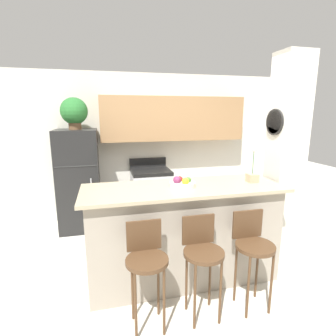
{
  "coord_description": "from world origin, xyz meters",
  "views": [
    {
      "loc": [
        -0.82,
        -2.6,
        1.87
      ],
      "look_at": [
        0.0,
        0.73,
        1.15
      ],
      "focal_mm": 28.0,
      "sensor_mm": 36.0,
      "label": 1
    }
  ],
  "objects_px": {
    "stove_range": "(151,195)",
    "orchid_vase": "(253,171)",
    "fruit_bowl": "(182,183)",
    "potted_plant_on_fridge": "(74,112)",
    "bar_stool_mid": "(202,253)",
    "bar_stool_right": "(253,246)",
    "refrigerator": "(79,180)",
    "bar_stool_left": "(146,260)",
    "trash_bin": "(115,218)"
  },
  "relations": [
    {
      "from": "refrigerator",
      "to": "potted_plant_on_fridge",
      "type": "distance_m",
      "value": 1.08
    },
    {
      "from": "orchid_vase",
      "to": "trash_bin",
      "type": "distance_m",
      "value": 2.36
    },
    {
      "from": "potted_plant_on_fridge",
      "to": "orchid_vase",
      "type": "bearing_deg",
      "value": -40.09
    },
    {
      "from": "bar_stool_right",
      "to": "bar_stool_mid",
      "type": "bearing_deg",
      "value": 180.0
    },
    {
      "from": "bar_stool_mid",
      "to": "bar_stool_right",
      "type": "xyz_separation_m",
      "value": [
        0.51,
        0.0,
        0.0
      ]
    },
    {
      "from": "stove_range",
      "to": "trash_bin",
      "type": "relative_size",
      "value": 2.82
    },
    {
      "from": "stove_range",
      "to": "fruit_bowl",
      "type": "relative_size",
      "value": 3.85
    },
    {
      "from": "fruit_bowl",
      "to": "stove_range",
      "type": "bearing_deg",
      "value": 91.09
    },
    {
      "from": "bar_stool_right",
      "to": "potted_plant_on_fridge",
      "type": "relative_size",
      "value": 1.95
    },
    {
      "from": "bar_stool_mid",
      "to": "potted_plant_on_fridge",
      "type": "relative_size",
      "value": 1.95
    },
    {
      "from": "potted_plant_on_fridge",
      "to": "fruit_bowl",
      "type": "height_order",
      "value": "potted_plant_on_fridge"
    },
    {
      "from": "bar_stool_mid",
      "to": "bar_stool_right",
      "type": "height_order",
      "value": "same"
    },
    {
      "from": "orchid_vase",
      "to": "fruit_bowl",
      "type": "relative_size",
      "value": 1.51
    },
    {
      "from": "trash_bin",
      "to": "bar_stool_right",
      "type": "bearing_deg",
      "value": -59.57
    },
    {
      "from": "bar_stool_mid",
      "to": "trash_bin",
      "type": "relative_size",
      "value": 2.48
    },
    {
      "from": "potted_plant_on_fridge",
      "to": "fruit_bowl",
      "type": "relative_size",
      "value": 1.75
    },
    {
      "from": "bar_stool_left",
      "to": "fruit_bowl",
      "type": "distance_m",
      "value": 0.9
    },
    {
      "from": "stove_range",
      "to": "bar_stool_left",
      "type": "relative_size",
      "value": 1.13
    },
    {
      "from": "orchid_vase",
      "to": "fruit_bowl",
      "type": "distance_m",
      "value": 0.84
    },
    {
      "from": "bar_stool_right",
      "to": "fruit_bowl",
      "type": "xyz_separation_m",
      "value": [
        -0.53,
        0.57,
        0.5
      ]
    },
    {
      "from": "stove_range",
      "to": "fruit_bowl",
      "type": "xyz_separation_m",
      "value": [
        0.03,
        -1.76,
        0.67
      ]
    },
    {
      "from": "bar_stool_mid",
      "to": "orchid_vase",
      "type": "distance_m",
      "value": 1.15
    },
    {
      "from": "stove_range",
      "to": "fruit_bowl",
      "type": "height_order",
      "value": "fruit_bowl"
    },
    {
      "from": "bar_stool_left",
      "to": "trash_bin",
      "type": "height_order",
      "value": "bar_stool_left"
    },
    {
      "from": "orchid_vase",
      "to": "fruit_bowl",
      "type": "height_order",
      "value": "orchid_vase"
    },
    {
      "from": "refrigerator",
      "to": "stove_range",
      "type": "xyz_separation_m",
      "value": [
        1.18,
        0.04,
        -0.35
      ]
    },
    {
      "from": "stove_range",
      "to": "bar_stool_left",
      "type": "distance_m",
      "value": 2.38
    },
    {
      "from": "stove_range",
      "to": "potted_plant_on_fridge",
      "type": "bearing_deg",
      "value": -178.16
    },
    {
      "from": "bar_stool_mid",
      "to": "fruit_bowl",
      "type": "bearing_deg",
      "value": 92.26
    },
    {
      "from": "bar_stool_left",
      "to": "fruit_bowl",
      "type": "height_order",
      "value": "fruit_bowl"
    },
    {
      "from": "orchid_vase",
      "to": "trash_bin",
      "type": "height_order",
      "value": "orchid_vase"
    },
    {
      "from": "stove_range",
      "to": "bar_stool_right",
      "type": "relative_size",
      "value": 1.13
    },
    {
      "from": "refrigerator",
      "to": "trash_bin",
      "type": "relative_size",
      "value": 4.26
    },
    {
      "from": "refrigerator",
      "to": "bar_stool_mid",
      "type": "bearing_deg",
      "value": -61.62
    },
    {
      "from": "stove_range",
      "to": "bar_stool_mid",
      "type": "bearing_deg",
      "value": -88.62
    },
    {
      "from": "refrigerator",
      "to": "trash_bin",
      "type": "bearing_deg",
      "value": -23.15
    },
    {
      "from": "bar_stool_mid",
      "to": "orchid_vase",
      "type": "xyz_separation_m",
      "value": [
        0.81,
        0.57,
        0.59
      ]
    },
    {
      "from": "bar_stool_right",
      "to": "fruit_bowl",
      "type": "relative_size",
      "value": 3.4
    },
    {
      "from": "potted_plant_on_fridge",
      "to": "bar_stool_left",
      "type": "bearing_deg",
      "value": -72.41
    },
    {
      "from": "refrigerator",
      "to": "bar_stool_right",
      "type": "xyz_separation_m",
      "value": [
        1.75,
        -2.29,
        -0.18
      ]
    },
    {
      "from": "trash_bin",
      "to": "fruit_bowl",
      "type": "bearing_deg",
      "value": -65.58
    },
    {
      "from": "refrigerator",
      "to": "bar_stool_left",
      "type": "height_order",
      "value": "refrigerator"
    },
    {
      "from": "stove_range",
      "to": "orchid_vase",
      "type": "relative_size",
      "value": 2.54
    },
    {
      "from": "bar_stool_left",
      "to": "bar_stool_right",
      "type": "bearing_deg",
      "value": 0.0
    },
    {
      "from": "refrigerator",
      "to": "potted_plant_on_fridge",
      "type": "xyz_separation_m",
      "value": [
        -0.0,
        0.0,
        1.08
      ]
    },
    {
      "from": "refrigerator",
      "to": "fruit_bowl",
      "type": "xyz_separation_m",
      "value": [
        1.22,
        -1.72,
        0.32
      ]
    },
    {
      "from": "potted_plant_on_fridge",
      "to": "fruit_bowl",
      "type": "distance_m",
      "value": 2.24
    },
    {
      "from": "refrigerator",
      "to": "bar_stool_right",
      "type": "bearing_deg",
      "value": -52.65
    },
    {
      "from": "bar_stool_mid",
      "to": "orchid_vase",
      "type": "relative_size",
      "value": 2.24
    },
    {
      "from": "bar_stool_right",
      "to": "fruit_bowl",
      "type": "height_order",
      "value": "fruit_bowl"
    }
  ]
}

